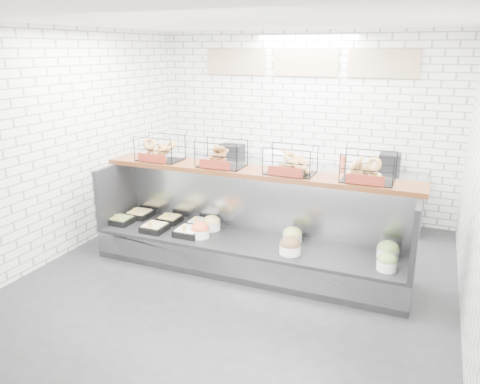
% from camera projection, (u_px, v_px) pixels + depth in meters
% --- Properties ---
extents(ground, '(5.50, 5.50, 0.00)m').
position_uv_depth(ground, '(239.00, 278.00, 5.77)').
color(ground, black).
rests_on(ground, ground).
extents(room_shell, '(5.02, 5.51, 3.01)m').
position_uv_depth(room_shell, '(258.00, 105.00, 5.70)').
color(room_shell, white).
rests_on(room_shell, ground).
extents(display_case, '(4.00, 0.90, 1.20)m').
position_uv_depth(display_case, '(248.00, 244.00, 5.98)').
color(display_case, black).
rests_on(display_case, ground).
extents(bagel_shelf, '(4.10, 0.50, 0.40)m').
position_uv_depth(bagel_shelf, '(255.00, 161.00, 5.83)').
color(bagel_shelf, '#411F0D').
rests_on(bagel_shelf, display_case).
extents(prep_counter, '(4.00, 0.60, 1.20)m').
position_uv_depth(prep_counter, '(296.00, 190.00, 7.77)').
color(prep_counter, '#93969B').
rests_on(prep_counter, ground).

